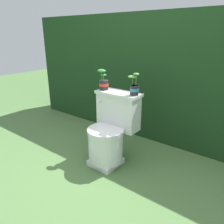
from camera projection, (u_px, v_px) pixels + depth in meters
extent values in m
plane|color=#4C703D|center=(114.00, 166.00, 2.25)|extent=(12.00, 12.00, 0.00)
cube|color=#193819|center=(165.00, 77.00, 2.80)|extent=(4.05, 0.63, 1.53)
cube|color=silver|center=(106.00, 161.00, 2.29)|extent=(0.28, 0.29, 0.06)
cylinder|color=silver|center=(106.00, 146.00, 2.22)|extent=(0.35, 0.35, 0.31)
cylinder|color=silver|center=(105.00, 131.00, 2.17)|extent=(0.37, 0.37, 0.04)
cube|color=silver|center=(118.00, 112.00, 2.28)|extent=(0.45, 0.18, 0.36)
cube|color=silver|center=(118.00, 93.00, 2.21)|extent=(0.47, 0.20, 0.03)
cylinder|color=silver|center=(99.00, 102.00, 2.24)|extent=(0.02, 0.05, 0.02)
cylinder|color=#262628|center=(104.00, 85.00, 2.28)|extent=(0.10, 0.10, 0.10)
cylinder|color=red|center=(104.00, 85.00, 2.28)|extent=(0.10, 0.10, 0.03)
cylinder|color=#332319|center=(104.00, 81.00, 2.27)|extent=(0.09, 0.09, 0.01)
cylinder|color=#4C753D|center=(103.00, 78.00, 2.24)|extent=(0.01, 0.01, 0.05)
ellipsoid|color=#387F38|center=(103.00, 75.00, 2.22)|extent=(0.07, 0.05, 0.03)
cylinder|color=#4C753D|center=(102.00, 76.00, 2.25)|extent=(0.01, 0.01, 0.09)
ellipsoid|color=#387F38|center=(102.00, 71.00, 2.23)|extent=(0.10, 0.07, 0.03)
cylinder|color=#262628|center=(134.00, 90.00, 2.08)|extent=(0.08, 0.08, 0.10)
cylinder|color=#2D84BC|center=(134.00, 90.00, 2.07)|extent=(0.08, 0.08, 0.03)
cylinder|color=#332319|center=(134.00, 86.00, 2.06)|extent=(0.08, 0.08, 0.01)
cylinder|color=#4C753D|center=(136.00, 80.00, 2.03)|extent=(0.01, 0.01, 0.10)
ellipsoid|color=#569342|center=(136.00, 74.00, 2.01)|extent=(0.06, 0.04, 0.02)
cylinder|color=#4C753D|center=(132.00, 81.00, 2.05)|extent=(0.01, 0.01, 0.07)
ellipsoid|color=#569342|center=(133.00, 77.00, 2.04)|extent=(0.10, 0.07, 0.03)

